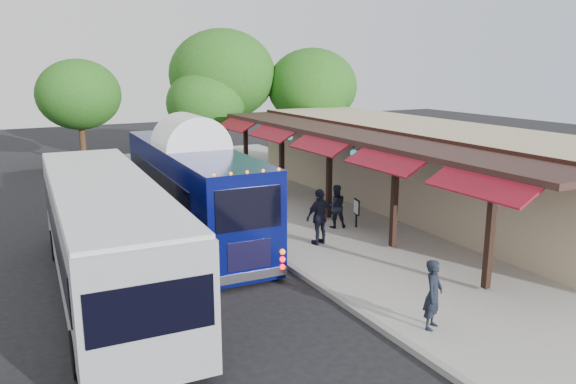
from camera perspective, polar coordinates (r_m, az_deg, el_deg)
ground at (r=17.07m, az=0.40°, el=-8.09°), size 90.00×90.00×0.00m
sidewalk at (r=22.78m, az=6.73°, el=-2.52°), size 10.00×40.00×0.15m
curb at (r=20.48m, az=-4.80°, el=-4.27°), size 0.20×40.00×0.16m
station_shelter at (r=24.43m, az=13.41°, el=2.54°), size 8.15×20.00×3.60m
coach_bus at (r=20.23m, az=-9.69°, el=0.66°), size 2.74×11.03×3.50m
city_bus at (r=15.78m, az=-17.99°, el=-3.92°), size 3.07×11.72×3.12m
ped_a at (r=13.45m, az=14.54°, el=-10.05°), size 0.72×0.65×1.65m
ped_b at (r=20.81m, az=4.87°, el=-1.45°), size 0.94×0.84×1.62m
ped_c at (r=18.84m, az=3.28°, el=-2.52°), size 1.17×0.62×1.91m
ped_d at (r=29.22m, az=-9.70°, el=2.81°), size 1.33×1.06×1.81m
sign_board at (r=20.93m, az=6.98°, el=-1.66°), size 0.15×0.48×1.07m
tree_left at (r=32.98m, az=-8.35°, el=8.91°), size 4.51×4.51×5.78m
tree_mid at (r=34.53m, az=-6.68°, el=11.75°), size 6.35×6.35×8.13m
tree_right at (r=34.91m, az=2.47°, el=10.62°), size 5.48×5.48×7.02m
tree_far at (r=36.48m, az=-20.49°, el=9.25°), size 4.98×4.98×6.38m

